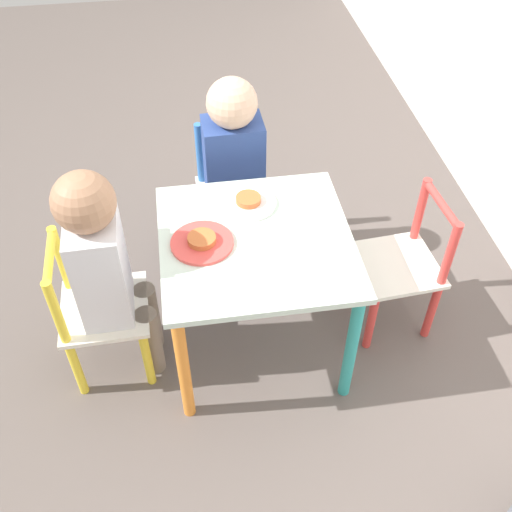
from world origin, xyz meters
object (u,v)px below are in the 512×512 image
object	(u,v)px
kids_table	(256,257)
chair_red	(402,266)
chair_yellow	(97,312)
chair_blue	(233,194)
child_front	(105,262)
plate_front	(202,242)
child_left	(234,160)
plate_left	(248,202)

from	to	relation	value
kids_table	chair_red	xyz separation A→B (m)	(-0.04, 0.49, -0.15)
kids_table	chair_yellow	size ratio (longest dim) A/B	1.09
chair_blue	child_front	world-z (taller)	child_front
chair_blue	plate_front	distance (m)	0.56
kids_table	child_left	xyz separation A→B (m)	(-0.43, -0.01, 0.04)
child_front	plate_left	distance (m)	0.46
chair_red	plate_front	world-z (taller)	chair_red
child_front	kids_table	bearing A→B (deg)	-90.00
chair_yellow	child_left	distance (m)	0.68
chair_yellow	kids_table	bearing A→B (deg)	-90.00
plate_front	chair_yellow	bearing A→B (deg)	-88.08
kids_table	child_front	distance (m)	0.43
kids_table	plate_left	size ratio (longest dim) A/B	3.27
plate_front	child_front	bearing A→B (deg)	-87.95
chair_yellow	child_left	xyz separation A→B (m)	(-0.44, 0.48, 0.19)
plate_front	child_left	bearing A→B (deg)	161.36
chair_blue	plate_front	bearing A→B (deg)	-107.65
child_left	plate_front	distance (m)	0.45
child_front	chair_yellow	bearing A→B (deg)	90.00
child_left	child_front	world-z (taller)	child_front
plate_front	kids_table	bearing A→B (deg)	90.00
chair_red	child_left	distance (m)	0.66
chair_blue	chair_yellow	distance (m)	0.69
child_front	plate_left	xyz separation A→B (m)	(-0.16, 0.43, 0.03)
chair_blue	chair_red	size ratio (longest dim) A/B	1.00
chair_blue	child_front	xyz separation A→B (m)	(0.50, -0.42, 0.21)
chair_blue	child_left	distance (m)	0.20
chair_yellow	child_left	size ratio (longest dim) A/B	0.69
child_left	chair_yellow	bearing A→B (deg)	-138.76
chair_red	child_front	xyz separation A→B (m)	(0.05, -0.92, 0.21)
chair_blue	child_left	xyz separation A→B (m)	(0.06, 0.00, 0.19)
plate_left	plate_front	size ratio (longest dim) A/B	0.94
child_left	child_front	bearing A→B (deg)	-135.04
kids_table	plate_left	xyz separation A→B (m)	(-0.15, 0.00, 0.08)
chair_blue	child_left	world-z (taller)	child_left
kids_table	child_left	size ratio (longest dim) A/B	0.75
chair_blue	plate_front	world-z (taller)	chair_blue
plate_left	plate_front	xyz separation A→B (m)	(0.15, -0.15, 0.00)
chair_blue	child_left	bearing A→B (deg)	-90.00
chair_red	plate_left	size ratio (longest dim) A/B	2.99
chair_blue	child_front	bearing A→B (deg)	-131.29
kids_table	chair_yellow	distance (m)	0.51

